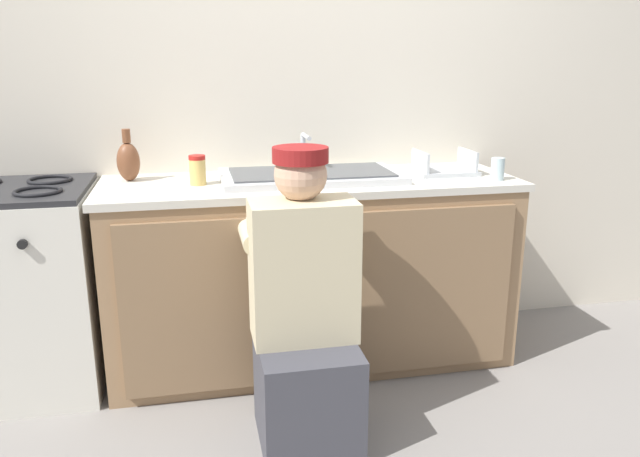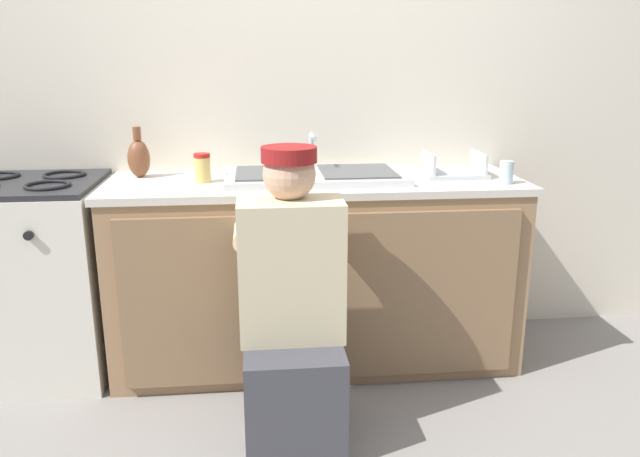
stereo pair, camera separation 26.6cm
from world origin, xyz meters
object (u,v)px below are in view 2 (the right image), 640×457
sink_double_basin (315,175)px  condiment_jar (202,168)px  dish_rack_tray (453,171)px  water_glass (506,172)px  stove_range (34,278)px  plumber_person (292,323)px  vase_decorative (139,158)px

sink_double_basin → condiment_jar: 0.50m
dish_rack_tray → water_glass: dish_rack_tray is taller
sink_double_basin → stove_range: 1.35m
dish_rack_tray → stove_range: bearing=-179.6°
sink_double_basin → water_glass: sink_double_basin is taller
sink_double_basin → stove_range: (-1.27, -0.00, -0.45)m
sink_double_basin → plumber_person: bearing=-103.2°
condiment_jar → dish_rack_tray: size_ratio=0.46×
stove_range → vase_decorative: (0.47, 0.14, 0.52)m
water_glass → dish_rack_tray: bearing=131.9°
condiment_jar → water_glass: (1.32, -0.17, -0.01)m
plumber_person → vase_decorative: size_ratio=4.80×
stove_range → condiment_jar: 0.91m
plumber_person → dish_rack_tray: bearing=39.1°
stove_range → water_glass: water_glass is taller
condiment_jar → sink_double_basin: bearing=1.9°
plumber_person → condiment_jar: plumber_person is taller
sink_double_basin → water_glass: bearing=-12.6°
stove_range → dish_rack_tray: (1.91, 0.01, 0.45)m
condiment_jar → dish_rack_tray: (1.14, 0.03, -0.04)m
sink_double_basin → vase_decorative: (-0.80, 0.14, 0.07)m
sink_double_basin → dish_rack_tray: (0.64, 0.01, 0.01)m
sink_double_basin → vase_decorative: vase_decorative is taller
water_glass → condiment_jar: bearing=172.8°
condiment_jar → vase_decorative: bearing=152.8°
sink_double_basin → plumber_person: 0.78m
vase_decorative → dish_rack_tray: (1.44, -0.13, -0.07)m
condiment_jar → water_glass: 1.33m
dish_rack_tray → water_glass: 0.26m
dish_rack_tray → condiment_jar: bearing=-178.6°
stove_range → plumber_person: size_ratio=0.82×
stove_range → plumber_person: 1.29m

